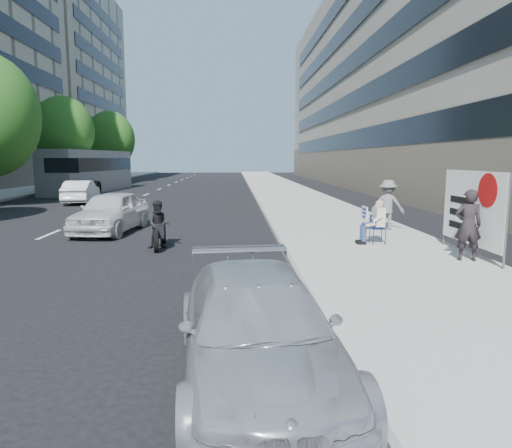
{
  "coord_description": "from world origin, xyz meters",
  "views": [
    {
      "loc": [
        0.04,
        -8.22,
        2.66
      ],
      "look_at": [
        0.53,
        1.95,
        1.2
      ],
      "focal_mm": 32.0,
      "sensor_mm": 36.0,
      "label": 1
    }
  ],
  "objects": [
    {
      "name": "ground",
      "position": [
        0.0,
        0.0,
        0.0
      ],
      "size": [
        160.0,
        160.0,
        0.0
      ],
      "primitive_type": "plane",
      "color": "black",
      "rests_on": "ground"
    },
    {
      "name": "parked_sedan",
      "position": [
        0.29,
        -3.02,
        0.65
      ],
      "size": [
        2.18,
        4.6,
        1.3
      ],
      "primitive_type": "imported",
      "rotation": [
        0.0,
        0.0,
        0.08
      ],
      "color": "#B5B8BD",
      "rests_on": "ground"
    },
    {
      "name": "seated_protester",
      "position": [
        4.18,
        4.97,
        0.87
      ],
      "size": [
        0.83,
        1.12,
        1.31
      ],
      "color": "navy",
      "rests_on": "near_sidewalk"
    },
    {
      "name": "protest_banner",
      "position": [
        6.18,
        3.19,
        1.4
      ],
      "size": [
        0.08,
        3.06,
        2.2
      ],
      "color": "#4C4C4C",
      "rests_on": "near_sidewalk"
    },
    {
      "name": "pedestrian_woman",
      "position": [
        5.8,
        2.63,
        1.04
      ],
      "size": [
        0.71,
        0.54,
        1.77
      ],
      "primitive_type": "imported",
      "rotation": [
        0.0,
        0.0,
        2.96
      ],
      "color": "black",
      "rests_on": "near_sidewalk"
    },
    {
      "name": "near_building",
      "position": [
        17.0,
        32.0,
        10.0
      ],
      "size": [
        14.0,
        70.0,
        20.0
      ],
      "primitive_type": "cube",
      "color": "gray",
      "rests_on": "ground"
    },
    {
      "name": "tree_far_e",
      "position": [
        -13.7,
        44.0,
        4.78
      ],
      "size": [
        5.4,
        5.4,
        7.89
      ],
      "color": "#382616",
      "rests_on": "ground"
    },
    {
      "name": "bus",
      "position": [
        -11.52,
        29.21,
        1.64
      ],
      "size": [
        3.98,
        12.3,
        3.3
      ],
      "rotation": [
        0.0,
        0.0,
        -0.12
      ],
      "color": "slate",
      "rests_on": "ground"
    },
    {
      "name": "far_bldg_north",
      "position": [
        -30.0,
        62.0,
        14.0
      ],
      "size": [
        22.0,
        28.0,
        28.0
      ],
      "primitive_type": "cube",
      "color": "tan",
      "rests_on": "ground"
    },
    {
      "name": "near_sidewalk",
      "position": [
        4.0,
        20.0,
        0.07
      ],
      "size": [
        5.0,
        120.0,
        0.15
      ],
      "primitive_type": "cube",
      "color": "#AAA99F",
      "rests_on": "ground"
    },
    {
      "name": "white_sedan_mid",
      "position": [
        -9.12,
        19.52,
        0.68
      ],
      "size": [
        1.87,
        4.27,
        1.37
      ],
      "primitive_type": "imported",
      "rotation": [
        0.0,
        0.0,
        3.25
      ],
      "color": "silver",
      "rests_on": "ground"
    },
    {
      "name": "jogger",
      "position": [
        5.47,
        7.6,
        1.04
      ],
      "size": [
        1.31,
        1.06,
        1.77
      ],
      "primitive_type": "imported",
      "rotation": [
        0.0,
        0.0,
        2.73
      ],
      "color": "slate",
      "rests_on": "near_sidewalk"
    },
    {
      "name": "white_sedan_near",
      "position": [
        -4.45,
        8.49,
        0.75
      ],
      "size": [
        2.3,
        4.58,
        1.5
      ],
      "primitive_type": "imported",
      "rotation": [
        0.0,
        0.0,
        -0.13
      ],
      "color": "silver",
      "rests_on": "ground"
    },
    {
      "name": "motorcycle",
      "position": [
        -2.2,
        5.35,
        0.64
      ],
      "size": [
        0.76,
        2.05,
        1.42
      ],
      "rotation": [
        0.0,
        0.0,
        0.14
      ],
      "color": "black",
      "rests_on": "ground"
    },
    {
      "name": "tree_far_d",
      "position": [
        -13.7,
        30.0,
        4.89
      ],
      "size": [
        4.8,
        4.8,
        7.65
      ],
      "color": "#382616",
      "rests_on": "ground"
    }
  ]
}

